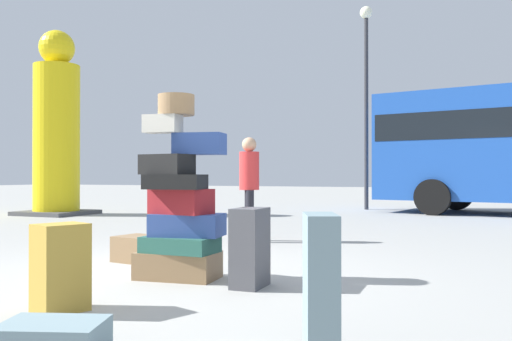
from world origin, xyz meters
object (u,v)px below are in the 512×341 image
(suitcase_charcoal_left_side, at_px, (250,248))
(lamp_post, at_px, (366,76))
(suitcase_brown_behind_tower, at_px, (176,242))
(suitcase_slate_foreground_far, at_px, (321,286))
(suitcase_brown_white_trunk, at_px, (144,249))
(person_bearded_onlooker, at_px, (249,179))
(yellow_dummy_statue, at_px, (57,132))
(suitcase_tan_upright_blue, at_px, (61,268))
(suitcase_tower, at_px, (180,208))
(suitcase_slate_right_side, at_px, (52,339))

(suitcase_charcoal_left_side, xyz_separation_m, lamp_post, (-1.26, 11.43, 3.52))
(suitcase_brown_behind_tower, xyz_separation_m, suitcase_slate_foreground_far, (3.08, -3.59, 0.31))
(suitcase_charcoal_left_side, distance_m, suitcase_brown_white_trunk, 1.90)
(person_bearded_onlooker, height_order, yellow_dummy_statue, yellow_dummy_statue)
(suitcase_tan_upright_blue, xyz_separation_m, suitcase_slate_foreground_far, (2.06, -0.26, 0.07))
(suitcase_tower, height_order, lamp_post, lamp_post)
(person_bearded_onlooker, xyz_separation_m, yellow_dummy_statue, (-6.73, 3.24, 1.15))
(suitcase_slate_right_side, bearing_deg, suitcase_slate_foreground_far, 2.29)
(lamp_post, bearing_deg, suitcase_tower, -87.56)
(suitcase_brown_behind_tower, bearing_deg, suitcase_tan_upright_blue, -61.33)
(suitcase_brown_white_trunk, xyz_separation_m, suitcase_slate_right_side, (1.43, -2.98, -0.05))
(suitcase_brown_white_trunk, distance_m, yellow_dummy_statue, 8.66)
(suitcase_slate_right_side, xyz_separation_m, lamp_post, (-1.00, 13.59, 3.78))
(suitcase_charcoal_left_side, xyz_separation_m, yellow_dummy_statue, (-8.08, 6.34, 1.74))
(suitcase_charcoal_left_side, xyz_separation_m, suitcase_slate_foreground_far, (1.12, -1.61, 0.04))
(suitcase_slate_right_side, relative_size, suitcase_slate_foreground_far, 0.70)
(suitcase_slate_right_side, relative_size, person_bearded_onlooker, 0.35)
(suitcase_brown_white_trunk, distance_m, suitcase_slate_foreground_far, 3.73)
(suitcase_brown_behind_tower, xyz_separation_m, lamp_post, (0.69, 9.45, 3.79))
(suitcase_tan_upright_blue, bearing_deg, yellow_dummy_statue, 153.46)
(suitcase_tower, height_order, suitcase_tan_upright_blue, suitcase_tower)
(suitcase_tower, distance_m, suitcase_brown_white_trunk, 1.29)
(suitcase_brown_behind_tower, xyz_separation_m, suitcase_slate_right_side, (1.69, -4.13, 0.01))
(suitcase_slate_foreground_far, distance_m, lamp_post, 13.71)
(suitcase_tan_upright_blue, bearing_deg, suitcase_slate_right_side, -29.37)
(suitcase_tower, bearing_deg, suitcase_tan_upright_blue, -96.29)
(suitcase_tan_upright_blue, bearing_deg, suitcase_brown_white_trunk, 129.68)
(suitcase_slate_right_side, relative_size, suitcase_tan_upright_blue, 0.86)
(suitcase_charcoal_left_side, distance_m, suitcase_slate_right_side, 2.19)
(suitcase_brown_behind_tower, distance_m, suitcase_charcoal_left_side, 2.79)
(suitcase_slate_foreground_far, bearing_deg, suitcase_brown_white_trunk, 117.01)
(suitcase_tower, bearing_deg, lamp_post, 92.44)
(suitcase_charcoal_left_side, relative_size, person_bearded_onlooker, 0.45)
(suitcase_charcoal_left_side, relative_size, suitcase_slate_right_side, 1.27)
(suitcase_tower, relative_size, person_bearded_onlooker, 1.13)
(yellow_dummy_statue, bearing_deg, suitcase_charcoal_left_side, -38.11)
(suitcase_slate_foreground_far, height_order, lamp_post, lamp_post)
(suitcase_slate_right_side, xyz_separation_m, yellow_dummy_statue, (-7.82, 8.49, 2.00))
(suitcase_tower, distance_m, yellow_dummy_statue, 9.71)
(suitcase_slate_foreground_far, bearing_deg, person_bearded_onlooker, 95.63)
(suitcase_brown_white_trunk, xyz_separation_m, suitcase_slate_foreground_far, (2.82, -2.44, 0.25))
(suitcase_slate_right_side, height_order, person_bearded_onlooker, person_bearded_onlooker)
(suitcase_slate_foreground_far, bearing_deg, lamp_post, 78.26)
(suitcase_charcoal_left_side, bearing_deg, person_bearded_onlooker, 111.70)
(suitcase_tower, relative_size, suitcase_charcoal_left_side, 2.52)
(suitcase_slate_right_side, bearing_deg, lamp_post, 75.12)
(suitcase_tan_upright_blue, height_order, person_bearded_onlooker, person_bearded_onlooker)
(suitcase_slate_right_side, xyz_separation_m, person_bearded_onlooker, (-1.09, 5.25, 0.84))
(suitcase_brown_behind_tower, bearing_deg, person_bearded_onlooker, 73.43)
(suitcase_tower, bearing_deg, suitcase_slate_right_side, -77.19)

